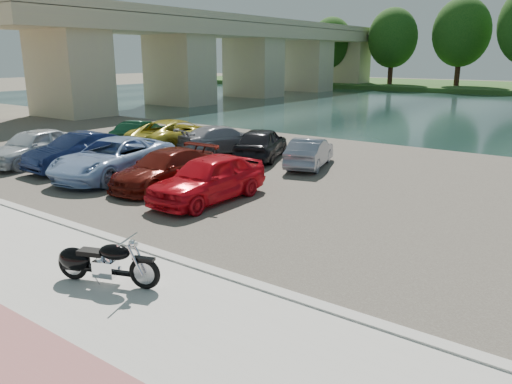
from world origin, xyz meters
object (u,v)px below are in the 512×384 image
motorcycle (98,262)px  car_2 (113,158)px  car_1 (79,151)px  car_0 (33,146)px

motorcycle → car_2: bearing=119.2°
car_1 → car_2: size_ratio=0.83×
car_1 → motorcycle: bearing=-32.2°
motorcycle → car_1: (-9.83, 6.46, 0.22)m
motorcycle → car_1: car_1 is taller
motorcycle → car_1: size_ratio=0.50×
car_0 → car_1: size_ratio=1.01×
motorcycle → car_1: 11.77m
motorcycle → car_1: bearing=126.2°
motorcycle → car_0: bearing=134.0°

